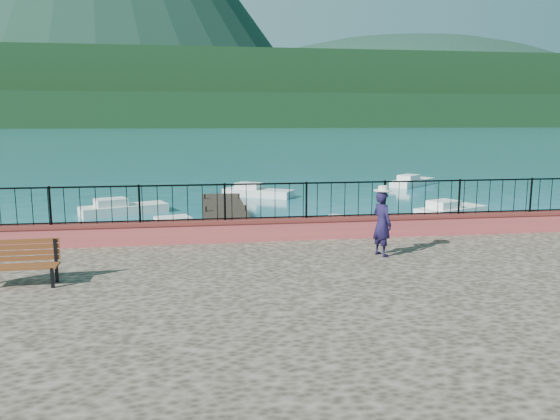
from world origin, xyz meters
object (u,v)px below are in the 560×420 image
object	(u,v)px
park_bench	(16,273)
boat_3	(124,206)
boat_4	(258,190)
boat_5	(413,180)
person	(382,224)
boat_0	(187,225)
boat_2	(451,208)
boat_1	(358,228)

from	to	relation	value
park_bench	boat_3	xyz separation A→B (m)	(0.06, 15.36, -1.07)
boat_3	boat_4	xyz separation A→B (m)	(6.95, 4.92, 0.00)
boat_3	boat_5	xyz separation A→B (m)	(17.87, 8.64, 0.00)
person	boat_3	distance (m)	16.17
person	boat_4	xyz separation A→B (m)	(-0.85, 19.01, -1.58)
person	boat_3	size ratio (longest dim) A/B	0.39
boat_0	boat_2	distance (m)	12.27
person	boat_2	bearing A→B (deg)	-55.40
boat_2	boat_4	size ratio (longest dim) A/B	0.89
boat_1	boat_3	distance (m)	11.66
boat_2	boat_5	world-z (taller)	same
boat_3	boat_4	size ratio (longest dim) A/B	0.98
person	boat_2	xyz separation A→B (m)	(7.25, 11.17, -1.58)
boat_2	boat_3	size ratio (longest dim) A/B	0.91
boat_3	boat_4	distance (m)	8.51
boat_4	boat_5	distance (m)	11.54
park_bench	boat_3	distance (m)	15.40
park_bench	boat_4	distance (m)	21.48
boat_1	boat_3	bearing A→B (deg)	177.48
park_bench	boat_1	bearing A→B (deg)	39.99
boat_4	person	bearing A→B (deg)	-56.49
boat_0	boat_2	bearing A→B (deg)	-5.61
park_bench	boat_2	size ratio (longest dim) A/B	0.45
boat_0	boat_5	world-z (taller)	same
park_bench	boat_4	xyz separation A→B (m)	(7.00, 20.28, -1.07)
boat_1	boat_4	world-z (taller)	same
boat_2	boat_3	bearing A→B (deg)	144.16
person	boat_0	bearing A→B (deg)	6.39
boat_5	park_bench	bearing A→B (deg)	-166.94
boat_5	boat_3	bearing A→B (deg)	165.63
person	boat_1	distance (m)	7.54
person	boat_3	xyz separation A→B (m)	(-7.80, 14.08, -1.58)
boat_0	boat_2	world-z (taller)	same
person	boat_1	bearing A→B (deg)	-35.00
park_bench	boat_3	bearing A→B (deg)	87.94
boat_2	boat_3	distance (m)	15.33
person	boat_4	world-z (taller)	person
boat_1	boat_4	bearing A→B (deg)	135.46
park_bench	boat_2	xyz separation A→B (m)	(15.10, 12.45, -1.07)
boat_2	boat_3	xyz separation A→B (m)	(-15.05, 2.91, 0.00)
boat_0	boat_4	bearing A→B (deg)	51.85
person	boat_0	world-z (taller)	person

